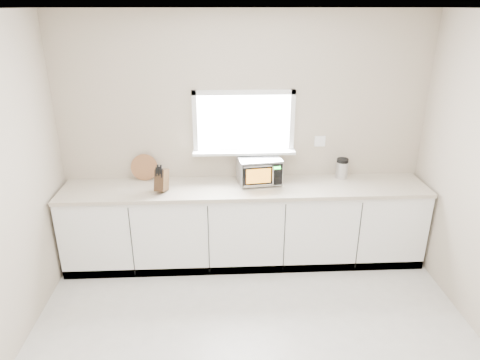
{
  "coord_description": "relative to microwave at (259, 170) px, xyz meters",
  "views": [
    {
      "loc": [
        -0.27,
        -2.52,
        2.72
      ],
      "look_at": [
        -0.06,
        1.55,
        1.05
      ],
      "focal_mm": 32.0,
      "sensor_mm": 36.0,
      "label": 1
    }
  ],
  "objects": [
    {
      "name": "cutting_board",
      "position": [
        -1.26,
        0.15,
        -0.0
      ],
      "size": [
        0.29,
        0.07,
        0.29
      ],
      "primitive_type": "cylinder",
      "rotation": [
        1.4,
        0.0,
        0.0
      ],
      "color": "#9B683C",
      "rests_on": "countertop"
    },
    {
      "name": "microwave",
      "position": [
        0.0,
        0.0,
        0.0
      ],
      "size": [
        0.49,
        0.41,
        0.29
      ],
      "rotation": [
        0.0,
        0.0,
        0.13
      ],
      "color": "black",
      "rests_on": "countertop"
    },
    {
      "name": "countertop",
      "position": [
        -0.16,
        -0.1,
        -0.17
      ],
      "size": [
        3.92,
        0.64,
        0.04
      ],
      "primitive_type": "cube",
      "color": "beige",
      "rests_on": "cabinets"
    },
    {
      "name": "coffee_grinder",
      "position": [
        0.94,
        0.09,
        -0.04
      ],
      "size": [
        0.17,
        0.17,
        0.23
      ],
      "rotation": [
        0.0,
        0.0,
        -0.29
      ],
      "color": "#BABDC2",
      "rests_on": "countertop"
    },
    {
      "name": "cabinets",
      "position": [
        -0.16,
        -0.09,
        -0.63
      ],
      "size": [
        3.92,
        0.6,
        0.88
      ],
      "primitive_type": "cube",
      "color": "white",
      "rests_on": "ground"
    },
    {
      "name": "knife_block",
      "position": [
        -1.03,
        -0.19,
        -0.02
      ],
      "size": [
        0.15,
        0.24,
        0.31
      ],
      "rotation": [
        0.0,
        0.0,
        -0.25
      ],
      "color": "#422D17",
      "rests_on": "countertop"
    },
    {
      "name": "back_wall",
      "position": [
        -0.16,
        0.2,
        0.29
      ],
      "size": [
        4.0,
        0.17,
        2.7
      ],
      "color": "#B9A993",
      "rests_on": "ground"
    }
  ]
}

